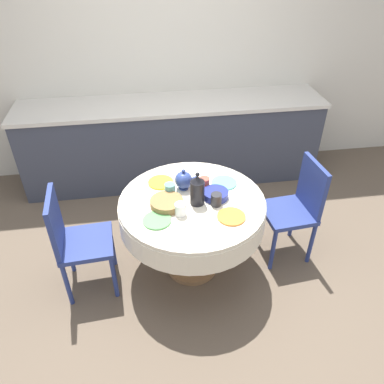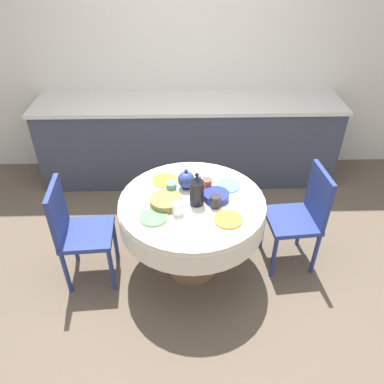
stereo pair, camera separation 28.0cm
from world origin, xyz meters
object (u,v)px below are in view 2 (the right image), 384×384
chair_left (302,214)px  teapot (186,180)px  coffee_carafe (197,191)px  chair_right (76,229)px

chair_left → teapot: size_ratio=4.82×
chair_left → coffee_carafe: (-0.87, -0.12, 0.33)m
chair_left → chair_right: 1.82m
chair_right → coffee_carafe: 1.00m
chair_left → teapot: bearing=79.6°
coffee_carafe → teapot: bearing=110.1°
chair_right → teapot: bearing=101.0°
teapot → chair_left: bearing=-5.4°
coffee_carafe → chair_left: bearing=7.6°
chair_left → chair_right: (-1.81, -0.14, 0.00)m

